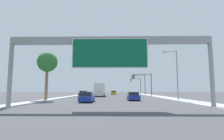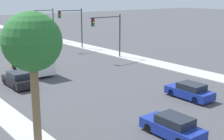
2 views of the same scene
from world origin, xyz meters
name	(u,v)px [view 2 (image 2 of 2)]	position (x,y,z in m)	size (l,w,h in m)	color
sidewalk_right	(81,46)	(11.25, 60.00, 0.07)	(3.00, 120.00, 0.15)	#B6B6B6
car_far_right	(190,91)	(3.50, 30.13, 0.66)	(1.84, 4.22, 1.40)	navy
car_mid_right	(18,80)	(-7.00, 42.86, 0.72)	(1.81, 4.22, 1.54)	black
car_near_left	(12,47)	(0.00, 63.01, 0.68)	(1.77, 4.21, 1.44)	gold
car_far_center	(173,127)	(-3.50, 25.99, 0.68)	(1.76, 4.27, 1.45)	navy
truck_box_primary	(32,58)	(-3.50, 47.29, 1.73)	(2.39, 7.49, 3.41)	yellow
traffic_light_near_intersection	(111,29)	(8.60, 48.00, 4.23)	(5.14, 0.32, 6.19)	#3D3D3F
traffic_light_mid_block	(75,22)	(8.87, 58.00, 4.47)	(4.53, 0.32, 6.65)	#3D3D3F
traffic_light_far_intersection	(47,20)	(9.03, 68.00, 4.20)	(3.97, 0.32, 6.28)	#3D3D3F
palm_tree_background	(32,44)	(-10.97, 29.89, 6.31)	(3.35, 3.35, 8.10)	brown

